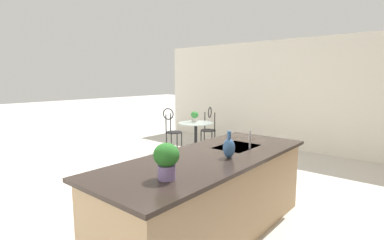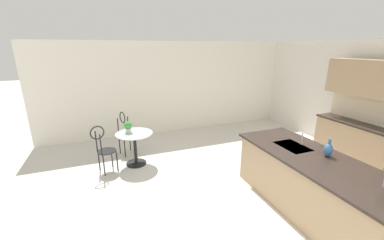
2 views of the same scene
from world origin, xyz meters
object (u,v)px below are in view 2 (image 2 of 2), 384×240
at_px(chair_near_window, 125,131).
at_px(vase_on_counter, 328,150).
at_px(bistro_table, 135,146).
at_px(potted_plant_on_table, 128,126).
at_px(chair_by_island, 104,147).

distance_m(chair_near_window, vase_on_counter, 4.28).
relative_size(bistro_table, potted_plant_on_table, 3.22).
height_order(chair_by_island, potted_plant_on_table, chair_by_island).
bearing_deg(chair_near_window, chair_by_island, -32.49).
bearing_deg(vase_on_counter, potted_plant_on_table, -135.15).
xyz_separation_m(chair_near_window, vase_on_counter, (3.29, 2.70, 0.46)).
bearing_deg(potted_plant_on_table, bistro_table, 50.40).
distance_m(bistro_table, chair_near_window, 0.70).
height_order(bistro_table, potted_plant_on_table, potted_plant_on_table).
bearing_deg(bistro_table, vase_on_counter, 44.64).
relative_size(potted_plant_on_table, vase_on_counter, 0.86).
distance_m(bistro_table, chair_by_island, 0.67).
distance_m(chair_near_window, chair_by_island, 0.96).
height_order(bistro_table, vase_on_counter, vase_on_counter).
xyz_separation_m(potted_plant_on_table, vase_on_counter, (2.70, 2.68, 0.15)).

